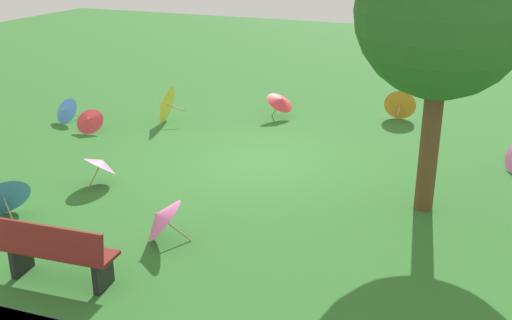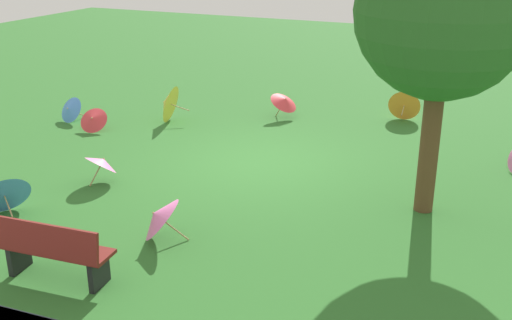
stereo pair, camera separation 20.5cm
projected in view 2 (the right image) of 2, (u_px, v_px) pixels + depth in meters
name	position (u px, v px, depth m)	size (l,w,h in m)	color
ground	(261.00, 163.00, 12.50)	(40.00, 40.00, 0.00)	#2D6B28
park_bench	(53.00, 250.00, 8.18)	(1.64, 0.62, 0.90)	maroon
shade_tree	(443.00, 13.00, 9.29)	(2.72, 2.72, 4.66)	brown
parasol_red_0	(93.00, 119.00, 14.40)	(0.75, 0.67, 0.57)	tan
parasol_yellow_0	(167.00, 103.00, 15.03)	(0.85, 0.99, 0.94)	tan
parasol_blue_1	(3.00, 192.00, 10.12)	(0.98, 1.07, 0.83)	tan
parasol_pink_1	(102.00, 162.00, 11.41)	(0.84, 0.82, 0.65)	tan
parasol_orange_1	(405.00, 104.00, 15.22)	(0.81, 0.73, 0.80)	tan
parasol_pink_4	(158.00, 216.00, 9.28)	(0.89, 0.97, 0.75)	tan
parasol_red_2	(285.00, 101.00, 15.34)	(0.85, 0.87, 0.69)	tan
parasol_blue_2	(69.00, 109.00, 15.10)	(0.75, 0.73, 0.63)	tan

